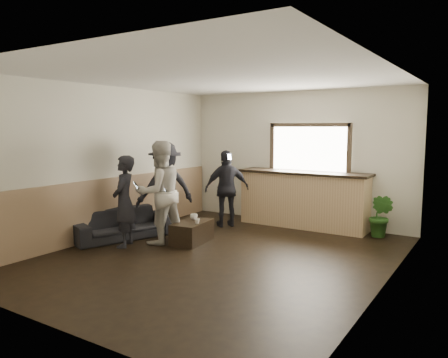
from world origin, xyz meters
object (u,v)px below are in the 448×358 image
Objects in this scene: cup_a at (194,217)px; potted_plant at (381,216)px; bar_counter at (304,196)px; person_c at (165,188)px; person_b at (160,192)px; coffee_table at (192,232)px; person_a at (124,201)px; sofa at (122,224)px; person_d at (227,189)px; cup_b at (197,221)px.

cup_a is 3.46m from potted_plant.
person_c is (-2.00, -1.99, 0.24)m from bar_counter.
person_b is at bearing -142.07° from potted_plant.
cup_a is 0.78m from person_b.
coffee_table is 0.46× the size of person_b.
person_c reaches higher than cup_a.
potted_plant is 0.46× the size of person_c.
person_a is at bearing -134.64° from coffee_table.
person_d is (1.11, 1.86, 0.52)m from sofa.
cup_b is 1.29m from person_a.
cup_b is at bearing -23.75° from coffee_table.
person_c is at bearing 173.48° from cup_a.
bar_counter reaches higher than cup_b.
potted_plant is (2.58, 2.23, -0.01)m from cup_b.
cup_a is 0.87m from person_c.
cup_b is at bearing 100.56° from person_c.
potted_plant is 4.67m from person_a.
cup_a reaches higher than coffee_table.
coffee_table is 0.48× the size of person_c.
coffee_table is 1.55m from person_d.
person_b is (0.36, 0.50, 0.12)m from person_a.
person_a is at bearing 28.73° from person_c.
cup_b is 1.57m from person_d.
sofa is at bearing 13.04° from person_d.
bar_counter is at bearing 119.92° from person_a.
potted_plant is 4.09m from person_b.
person_d is at bearing 93.49° from cup_a.
cup_a is (-1.26, -2.08, -0.21)m from bar_counter.
person_d reaches higher than potted_plant.
coffee_table is 3.50m from potted_plant.
person_d is (-0.32, 1.49, 0.37)m from cup_b.
person_d is at bearing 102.21° from cup_b.
bar_counter reaches higher than person_b.
potted_plant is at bearing 148.24° from person_d.
person_d is at bearing 136.58° from person_a.
person_b reaches higher than potted_plant.
bar_counter reaches higher than coffee_table.
sofa is at bearing -132.30° from bar_counter.
cup_b is (0.25, -0.24, -0.01)m from cup_a.
person_a reaches higher than coffee_table.
potted_plant is (4.01, 2.61, 0.14)m from sofa.
person_c is 1.12× the size of person_d.
person_b is 0.69m from person_c.
person_a is (-0.74, -0.99, 0.36)m from cup_a.
coffee_table is at bearing 50.15° from person_d.
cup_a is 0.08× the size of person_c.
person_a is at bearing -140.02° from potted_plant.
sofa is 2.18× the size of coffee_table.
person_a reaches higher than cup_b.
cup_b is 0.05× the size of person_c.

